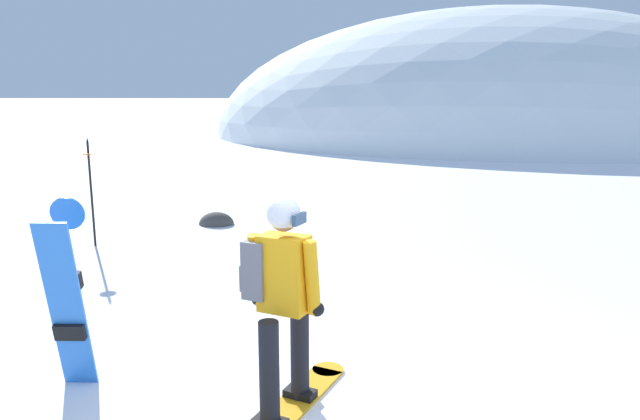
% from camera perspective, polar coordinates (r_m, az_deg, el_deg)
% --- Properties ---
extents(ground_plane, '(300.00, 300.00, 0.00)m').
position_cam_1_polar(ground_plane, '(4.87, 1.49, -18.96)').
color(ground_plane, white).
extents(ridge_peak_main, '(30.56, 27.50, 13.37)m').
position_cam_1_polar(ridge_peak_main, '(35.07, 16.06, 7.07)').
color(ridge_peak_main, white).
rests_on(ridge_peak_main, ground).
extents(snowboarder_main, '(0.94, 1.69, 1.71)m').
position_cam_1_polar(snowboarder_main, '(4.51, -3.76, -8.65)').
color(snowboarder_main, orange).
rests_on(snowboarder_main, ground).
extents(spare_snowboard, '(0.28, 0.39, 1.62)m').
position_cam_1_polar(spare_snowboard, '(5.28, -23.07, -7.64)').
color(spare_snowboard, blue).
rests_on(spare_snowboard, ground).
extents(piste_marker_near, '(0.20, 0.20, 1.74)m').
position_cam_1_polar(piste_marker_near, '(10.01, -21.10, 2.31)').
color(piste_marker_near, black).
rests_on(piste_marker_near, ground).
extents(rock_dark, '(0.50, 0.43, 0.35)m').
position_cam_1_polar(rock_dark, '(9.66, -2.97, -3.30)').
color(rock_dark, '#282628').
rests_on(rock_dark, ground).
extents(rock_mid, '(0.65, 0.55, 0.45)m').
position_cam_1_polar(rock_mid, '(11.22, -9.88, -1.35)').
color(rock_mid, '#4C4742').
rests_on(rock_mid, ground).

